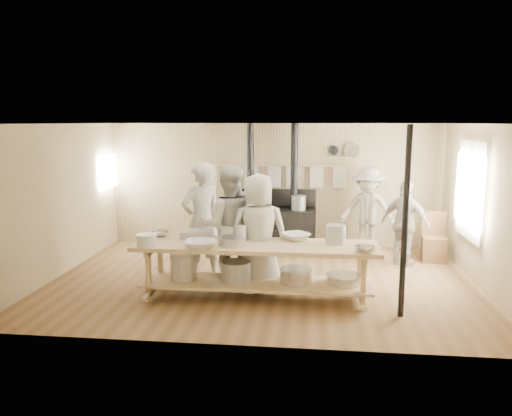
{
  "coord_description": "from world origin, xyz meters",
  "views": [
    {
      "loc": [
        0.79,
        -8.02,
        2.63
      ],
      "look_at": [
        -0.12,
        0.2,
        1.2
      ],
      "focal_mm": 35.0,
      "sensor_mm": 36.0,
      "label": 1
    }
  ],
  "objects_px": {
    "stove": "(271,224)",
    "cook_center": "(259,233)",
    "prep_table": "(255,265)",
    "chair": "(434,247)",
    "cook_by_window": "(367,211)",
    "cook_right": "(405,223)",
    "roasting_pan": "(197,234)",
    "cook_left": "(229,226)",
    "cook_far_left": "(202,222)"
  },
  "relations": [
    {
      "from": "chair",
      "to": "prep_table",
      "type": "bearing_deg",
      "value": -135.86
    },
    {
      "from": "cook_left",
      "to": "cook_center",
      "type": "bearing_deg",
      "value": 144.57
    },
    {
      "from": "prep_table",
      "to": "cook_center",
      "type": "xyz_separation_m",
      "value": [
        0.02,
        0.35,
        0.41
      ]
    },
    {
      "from": "stove",
      "to": "cook_right",
      "type": "bearing_deg",
      "value": -19.84
    },
    {
      "from": "cook_right",
      "to": "chair",
      "type": "relative_size",
      "value": 1.68
    },
    {
      "from": "cook_right",
      "to": "stove",
      "type": "bearing_deg",
      "value": 14.75
    },
    {
      "from": "chair",
      "to": "roasting_pan",
      "type": "bearing_deg",
      "value": -146.37
    },
    {
      "from": "cook_center",
      "to": "cook_right",
      "type": "bearing_deg",
      "value": -157.76
    },
    {
      "from": "roasting_pan",
      "to": "prep_table",
      "type": "bearing_deg",
      "value": -18.98
    },
    {
      "from": "cook_center",
      "to": "cook_right",
      "type": "xyz_separation_m",
      "value": [
        2.52,
        1.75,
        -0.14
      ]
    },
    {
      "from": "cook_center",
      "to": "cook_right",
      "type": "distance_m",
      "value": 3.07
    },
    {
      "from": "cook_right",
      "to": "cook_left",
      "type": "bearing_deg",
      "value": 60.95
    },
    {
      "from": "chair",
      "to": "roasting_pan",
      "type": "height_order",
      "value": "roasting_pan"
    },
    {
      "from": "cook_right",
      "to": "cook_by_window",
      "type": "xyz_separation_m",
      "value": [
        -0.61,
        0.75,
        0.09
      ]
    },
    {
      "from": "cook_left",
      "to": "cook_by_window",
      "type": "distance_m",
      "value": 3.31
    },
    {
      "from": "cook_far_left",
      "to": "chair",
      "type": "distance_m",
      "value": 4.51
    },
    {
      "from": "cook_by_window",
      "to": "chair",
      "type": "bearing_deg",
      "value": -0.38
    },
    {
      "from": "cook_far_left",
      "to": "cook_center",
      "type": "xyz_separation_m",
      "value": [
        1.01,
        -0.5,
        -0.06
      ]
    },
    {
      "from": "prep_table",
      "to": "cook_left",
      "type": "height_order",
      "value": "cook_left"
    },
    {
      "from": "stove",
      "to": "cook_by_window",
      "type": "bearing_deg",
      "value": -4.96
    },
    {
      "from": "cook_left",
      "to": "cook_by_window",
      "type": "bearing_deg",
      "value": -146.8
    },
    {
      "from": "stove",
      "to": "cook_center",
      "type": "distance_m",
      "value": 2.7
    },
    {
      "from": "cook_far_left",
      "to": "cook_right",
      "type": "relative_size",
      "value": 1.26
    },
    {
      "from": "cook_right",
      "to": "chair",
      "type": "height_order",
      "value": "cook_right"
    },
    {
      "from": "cook_right",
      "to": "roasting_pan",
      "type": "distance_m",
      "value": 3.92
    },
    {
      "from": "cook_by_window",
      "to": "stove",
      "type": "bearing_deg",
      "value": -167.53
    },
    {
      "from": "stove",
      "to": "cook_left",
      "type": "xyz_separation_m",
      "value": [
        -0.49,
        -2.42,
        0.47
      ]
    },
    {
      "from": "prep_table",
      "to": "roasting_pan",
      "type": "xyz_separation_m",
      "value": [
        -0.95,
        0.33,
        0.39
      ]
    },
    {
      "from": "cook_by_window",
      "to": "roasting_pan",
      "type": "bearing_deg",
      "value": -121.44
    },
    {
      "from": "cook_far_left",
      "to": "cook_by_window",
      "type": "xyz_separation_m",
      "value": [
        2.92,
        1.99,
        -0.11
      ]
    },
    {
      "from": "prep_table",
      "to": "cook_left",
      "type": "distance_m",
      "value": 0.9
    },
    {
      "from": "prep_table",
      "to": "cook_far_left",
      "type": "distance_m",
      "value": 1.39
    },
    {
      "from": "cook_right",
      "to": "cook_by_window",
      "type": "bearing_deg",
      "value": -16.29
    },
    {
      "from": "cook_left",
      "to": "roasting_pan",
      "type": "bearing_deg",
      "value": 20.44
    },
    {
      "from": "cook_left",
      "to": "cook_by_window",
      "type": "relative_size",
      "value": 1.12
    },
    {
      "from": "cook_far_left",
      "to": "chair",
      "type": "relative_size",
      "value": 2.11
    },
    {
      "from": "roasting_pan",
      "to": "cook_center",
      "type": "bearing_deg",
      "value": 1.45
    },
    {
      "from": "prep_table",
      "to": "roasting_pan",
      "type": "bearing_deg",
      "value": 161.02
    },
    {
      "from": "cook_far_left",
      "to": "cook_right",
      "type": "xyz_separation_m",
      "value": [
        3.53,
        1.24,
        -0.2
      ]
    },
    {
      "from": "stove",
      "to": "roasting_pan",
      "type": "distance_m",
      "value": 2.88
    },
    {
      "from": "prep_table",
      "to": "chair",
      "type": "height_order",
      "value": "chair"
    },
    {
      "from": "stove",
      "to": "chair",
      "type": "xyz_separation_m",
      "value": [
        3.16,
        -0.56,
        -0.24
      ]
    },
    {
      "from": "cook_left",
      "to": "cook_by_window",
      "type": "xyz_separation_m",
      "value": [
        2.42,
        2.25,
        -0.11
      ]
    },
    {
      "from": "chair",
      "to": "cook_left",
      "type": "bearing_deg",
      "value": -146.74
    },
    {
      "from": "cook_right",
      "to": "chair",
      "type": "bearing_deg",
      "value": -115.63
    },
    {
      "from": "prep_table",
      "to": "cook_by_window",
      "type": "bearing_deg",
      "value": 55.85
    },
    {
      "from": "cook_far_left",
      "to": "cook_by_window",
      "type": "bearing_deg",
      "value": 174.25
    },
    {
      "from": "cook_right",
      "to": "cook_by_window",
      "type": "height_order",
      "value": "cook_by_window"
    },
    {
      "from": "prep_table",
      "to": "cook_center",
      "type": "distance_m",
      "value": 0.54
    },
    {
      "from": "cook_right",
      "to": "roasting_pan",
      "type": "xyz_separation_m",
      "value": [
        -3.5,
        -1.77,
        0.12
      ]
    }
  ]
}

